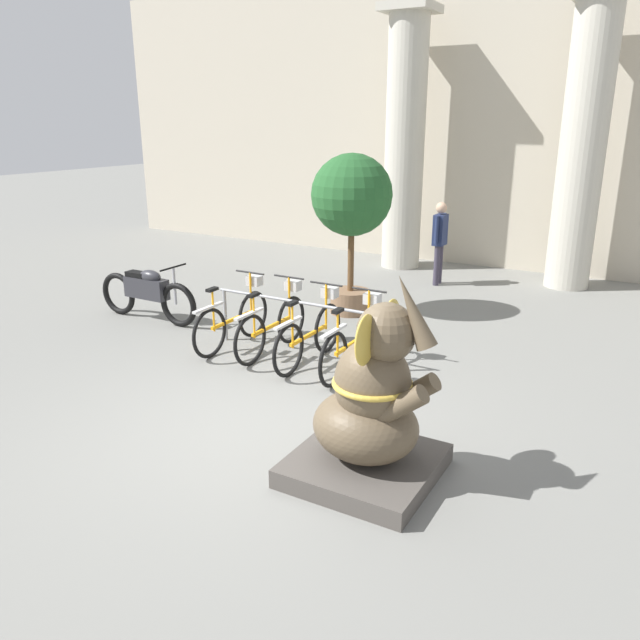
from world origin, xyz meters
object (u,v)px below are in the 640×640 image
Objects in this scene: bicycle_2 at (310,333)px; motorcycle at (147,292)px; bicycle_1 at (273,324)px; bicycle_0 at (234,318)px; potted_tree at (352,203)px; bicycle_3 at (354,341)px; person_pedestrian at (440,236)px; elephant_statue at (371,410)px.

motorcycle is at bearing 174.93° from bicycle_2.
bicycle_2 is at bearing -5.95° from bicycle_1.
bicycle_0 is 1.00× the size of bicycle_2.
bicycle_1 is 2.58m from potted_tree.
bicycle_3 is 1.06× the size of person_pedestrian.
bicycle_3 is 2.43m from elephant_statue.
bicycle_3 is (0.63, 0.01, 0.00)m from bicycle_2.
elephant_statue is 5.53m from motorcycle.
potted_tree is at bearing 104.26° from bicycle_2.
bicycle_2 is 4.74m from person_pedestrian.
bicycle_1 is (0.63, 0.05, 0.00)m from bicycle_0.
bicycle_0 is 1.00× the size of bicycle_3.
bicycle_2 and bicycle_3 have the same top height.
elephant_statue is 0.97× the size of motorcycle.
person_pedestrian reaches higher than bicycle_1.
person_pedestrian is at bearing 104.85° from elephant_statue.
potted_tree is at bearing 88.45° from bicycle_1.
bicycle_1 is 0.63m from bicycle_2.
potted_tree reaches higher than motorcycle.
person_pedestrian is (-1.80, 6.80, 0.29)m from elephant_statue.
elephant_statue is (1.85, -2.08, 0.24)m from bicycle_2.
elephant_statue reaches higher than bicycle_3.
motorcycle is 0.77× the size of potted_tree.
bicycle_0 is 0.84× the size of motorcycle.
person_pedestrian is at bearing 97.00° from bicycle_3.
bicycle_1 is 2.53m from motorcycle.
bicycle_0 is at bearing 145.91° from elephant_statue.
potted_tree reaches higher than bicycle_1.
elephant_statue reaches higher than bicycle_0.
motorcycle is at bearing 154.69° from elephant_statue.
potted_tree is at bearing 37.25° from motorcycle.
bicycle_3 is (1.25, -0.06, 0.00)m from bicycle_1.
bicycle_3 is at bearing -4.14° from motorcycle.
bicycle_3 is at bearing -61.81° from potted_tree.
person_pedestrian is at bearing 74.47° from bicycle_0.
bicycle_2 reaches higher than motorcycle.
bicycle_2 is 0.84× the size of motorcycle.
bicycle_0 is at bearing -105.53° from person_pedestrian.
bicycle_2 is at bearing 131.62° from elephant_statue.
motorcycle is 3.50m from potted_tree.
elephant_statue is at bearing -59.64° from bicycle_3.
person_pedestrian is at bearing 75.97° from potted_tree.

